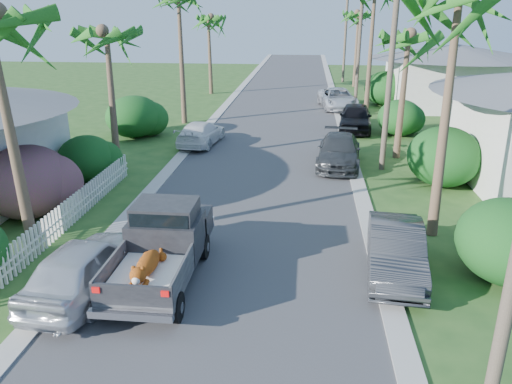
# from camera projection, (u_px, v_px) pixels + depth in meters

# --- Properties ---
(ground) EXTENTS (120.00, 120.00, 0.00)m
(ground) POSITION_uv_depth(u_px,v_px,m) (214.00, 326.00, 11.82)
(ground) COLOR #254B1C
(ground) RESTS_ON ground
(road) EXTENTS (8.00, 100.00, 0.02)m
(road) POSITION_uv_depth(u_px,v_px,m) (278.00, 116.00, 35.17)
(road) COLOR #38383A
(road) RESTS_ON ground
(curb_left) EXTENTS (0.60, 100.00, 0.06)m
(curb_left) POSITION_uv_depth(u_px,v_px,m) (218.00, 114.00, 35.57)
(curb_left) COLOR #A5A39E
(curb_left) RESTS_ON ground
(curb_right) EXTENTS (0.60, 100.00, 0.06)m
(curb_right) POSITION_uv_depth(u_px,v_px,m) (340.00, 117.00, 34.75)
(curb_right) COLOR #A5A39E
(curb_right) RESTS_ON ground
(pickup_truck) EXTENTS (1.98, 5.12, 2.06)m
(pickup_truck) POSITION_uv_depth(u_px,v_px,m) (164.00, 242.00, 13.82)
(pickup_truck) COLOR black
(pickup_truck) RESTS_ON ground
(parked_car_rn) EXTENTS (1.89, 4.38, 1.40)m
(parked_car_rn) POSITION_uv_depth(u_px,v_px,m) (396.00, 251.00, 13.97)
(parked_car_rn) COLOR #2F3135
(parked_car_rn) RESTS_ON ground
(parked_car_rm) EXTENTS (2.38, 5.00, 1.41)m
(parked_car_rm) POSITION_uv_depth(u_px,v_px,m) (339.00, 151.00, 23.76)
(parked_car_rm) COLOR #303336
(parked_car_rm) RESTS_ON ground
(parked_car_rf) EXTENTS (2.33, 4.89, 1.61)m
(parked_car_rf) POSITION_uv_depth(u_px,v_px,m) (355.00, 118.00, 30.59)
(parked_car_rf) COLOR black
(parked_car_rf) RESTS_ON ground
(parked_car_rd) EXTENTS (3.15, 5.60, 1.48)m
(parked_car_rd) POSITION_uv_depth(u_px,v_px,m) (338.00, 99.00, 37.46)
(parked_car_rd) COLOR silver
(parked_car_rd) RESTS_ON ground
(parked_car_ln) EXTENTS (2.18, 4.58, 1.51)m
(parked_car_ln) POSITION_uv_depth(u_px,v_px,m) (85.00, 267.00, 12.98)
(parked_car_ln) COLOR silver
(parked_car_ln) RESTS_ON ground
(parked_car_lf) EXTENTS (2.25, 4.57, 1.28)m
(parked_car_lf) POSITION_uv_depth(u_px,v_px,m) (201.00, 133.00, 27.44)
(parked_car_lf) COLOR white
(parked_car_lf) RESTS_ON ground
(palm_l_b) EXTENTS (4.40, 4.40, 7.40)m
(palm_l_b) POSITION_uv_depth(u_px,v_px,m) (105.00, 32.00, 21.56)
(palm_l_b) COLOR brown
(palm_l_b) RESTS_ON ground
(palm_l_d) EXTENTS (4.40, 4.40, 7.70)m
(palm_l_d) POSITION_uv_depth(u_px,v_px,m) (209.00, 17.00, 41.97)
(palm_l_d) COLOR brown
(palm_l_d) RESTS_ON ground
(palm_r_b) EXTENTS (4.40, 4.40, 7.20)m
(palm_r_b) POSITION_uv_depth(u_px,v_px,m) (409.00, 35.00, 23.15)
(palm_r_b) COLOR brown
(palm_r_b) RESTS_ON ground
(palm_r_d) EXTENTS (4.40, 4.40, 8.00)m
(palm_r_d) POSITION_uv_depth(u_px,v_px,m) (359.00, 13.00, 46.23)
(palm_r_d) COLOR brown
(palm_r_d) RESTS_ON ground
(shrub_l_b) EXTENTS (3.00, 3.30, 2.60)m
(shrub_l_b) POSITION_uv_depth(u_px,v_px,m) (27.00, 182.00, 17.72)
(shrub_l_b) COLOR #A01660
(shrub_l_b) RESTS_ON ground
(shrub_l_c) EXTENTS (2.40, 2.64, 2.00)m
(shrub_l_c) POSITION_uv_depth(u_px,v_px,m) (86.00, 159.00, 21.52)
(shrub_l_c) COLOR #123F19
(shrub_l_c) RESTS_ON ground
(shrub_l_d) EXTENTS (3.20, 3.52, 2.40)m
(shrub_l_d) POSITION_uv_depth(u_px,v_px,m) (134.00, 116.00, 28.98)
(shrub_l_d) COLOR #123F19
(shrub_l_d) RESTS_ON ground
(shrub_r_a) EXTENTS (2.80, 3.08, 2.30)m
(shrub_r_a) POSITION_uv_depth(u_px,v_px,m) (510.00, 241.00, 13.50)
(shrub_r_a) COLOR #123F19
(shrub_r_a) RESTS_ON ground
(shrub_r_b) EXTENTS (3.00, 3.30, 2.50)m
(shrub_r_b) POSITION_uv_depth(u_px,v_px,m) (444.00, 157.00, 20.92)
(shrub_r_b) COLOR #123F19
(shrub_r_b) RESTS_ON ground
(shrub_r_c) EXTENTS (2.60, 2.86, 2.10)m
(shrub_r_c) POSITION_uv_depth(u_px,v_px,m) (400.00, 118.00, 29.42)
(shrub_r_c) COLOR #123F19
(shrub_r_c) RESTS_ON ground
(shrub_r_d) EXTENTS (3.20, 3.52, 2.60)m
(shrub_r_d) POSITION_uv_depth(u_px,v_px,m) (385.00, 88.00, 38.63)
(shrub_r_d) COLOR #123F19
(shrub_r_d) RESTS_ON ground
(picket_fence) EXTENTS (0.10, 11.00, 1.00)m
(picket_fence) POSITION_uv_depth(u_px,v_px,m) (73.00, 210.00, 17.36)
(picket_fence) COLOR white
(picket_fence) RESTS_ON ground
(house_right_far) EXTENTS (9.00, 8.00, 4.60)m
(house_right_far) POSITION_uv_depth(u_px,v_px,m) (453.00, 78.00, 37.87)
(house_right_far) COLOR silver
(house_right_far) RESTS_ON ground
(utility_pole_b) EXTENTS (1.60, 0.26, 9.00)m
(utility_pole_b) POSITION_uv_depth(u_px,v_px,m) (391.00, 69.00, 21.84)
(utility_pole_b) COLOR brown
(utility_pole_b) RESTS_ON ground
(utility_pole_c) EXTENTS (1.60, 0.26, 9.00)m
(utility_pole_c) POSITION_uv_depth(u_px,v_px,m) (359.00, 46.00, 35.85)
(utility_pole_c) COLOR brown
(utility_pole_c) RESTS_ON ground
(utility_pole_d) EXTENTS (1.60, 0.26, 9.00)m
(utility_pole_d) POSITION_uv_depth(u_px,v_px,m) (345.00, 35.00, 49.86)
(utility_pole_d) COLOR brown
(utility_pole_d) RESTS_ON ground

